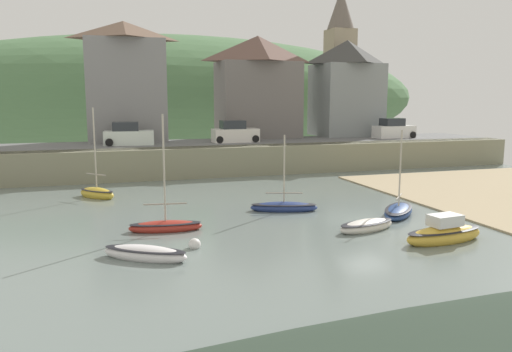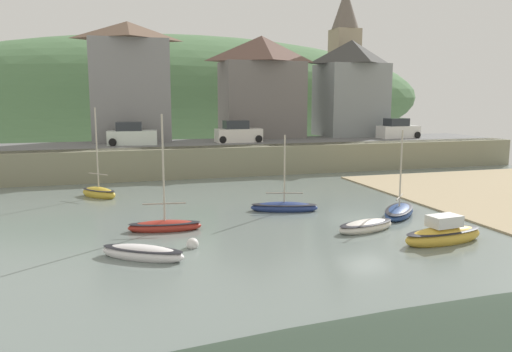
{
  "view_description": "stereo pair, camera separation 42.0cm",
  "coord_description": "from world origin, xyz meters",
  "px_view_note": "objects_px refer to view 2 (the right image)",
  "views": [
    {
      "loc": [
        -13.21,
        -23.15,
        6.37
      ],
      "look_at": [
        -5.17,
        2.6,
        2.17
      ],
      "focal_mm": 35.38,
      "sensor_mm": 36.0,
      "label": 1
    },
    {
      "loc": [
        -12.81,
        -23.27,
        6.37
      ],
      "look_at": [
        -5.17,
        2.6,
        2.17
      ],
      "focal_mm": 35.38,
      "sensor_mm": 36.0,
      "label": 2
    }
  ],
  "objects_px": {
    "rowboat_small_beached": "(399,211)",
    "parked_car_end_of_row": "(398,130)",
    "waterfront_building_centre": "(262,86)",
    "waterfront_building_right": "(351,87)",
    "mooring_buoy": "(192,244)",
    "church_with_spire": "(344,59)",
    "parked_car_by_wall": "(238,133)",
    "motorboat_with_cabin": "(444,235)",
    "sailboat_far_left": "(143,253)",
    "fishing_boat_green": "(99,192)",
    "sailboat_blue_trim": "(284,207)",
    "parked_car_near_slipway": "(132,135)",
    "sailboat_nearest_shore": "(165,225)",
    "sailboat_white_hull": "(366,226)",
    "waterfront_building_left": "(129,81)"
  },
  "relations": [
    {
      "from": "waterfront_building_left",
      "to": "parked_car_by_wall",
      "type": "xyz_separation_m",
      "value": [
        9.15,
        -4.5,
        -4.66
      ]
    },
    {
      "from": "church_with_spire",
      "to": "sailboat_far_left",
      "type": "xyz_separation_m",
      "value": [
        -24.64,
        -32.57,
        -10.41
      ]
    },
    {
      "from": "parked_car_by_wall",
      "to": "fishing_boat_green",
      "type": "bearing_deg",
      "value": -140.6
    },
    {
      "from": "waterfront_building_right",
      "to": "mooring_buoy",
      "type": "xyz_separation_m",
      "value": [
        -21.34,
        -27.66,
        -7.26
      ]
    },
    {
      "from": "rowboat_small_beached",
      "to": "parked_car_by_wall",
      "type": "xyz_separation_m",
      "value": [
        -3.83,
        20.38,
        2.98
      ]
    },
    {
      "from": "rowboat_small_beached",
      "to": "waterfront_building_centre",
      "type": "bearing_deg",
      "value": 42.35
    },
    {
      "from": "sailboat_far_left",
      "to": "fishing_boat_green",
      "type": "xyz_separation_m",
      "value": [
        -1.83,
        13.66,
        0.09
      ]
    },
    {
      "from": "sailboat_white_hull",
      "to": "mooring_buoy",
      "type": "distance_m",
      "value": 8.52
    },
    {
      "from": "sailboat_far_left",
      "to": "mooring_buoy",
      "type": "distance_m",
      "value": 2.34
    },
    {
      "from": "sailboat_far_left",
      "to": "sailboat_white_hull",
      "type": "xyz_separation_m",
      "value": [
        10.67,
        1.32,
        -0.01
      ]
    },
    {
      "from": "parked_car_near_slipway",
      "to": "parked_car_end_of_row",
      "type": "height_order",
      "value": "same"
    },
    {
      "from": "motorboat_with_cabin",
      "to": "rowboat_small_beached",
      "type": "bearing_deg",
      "value": 72.29
    },
    {
      "from": "motorboat_with_cabin",
      "to": "waterfront_building_left",
      "type": "bearing_deg",
      "value": 104.96
    },
    {
      "from": "parked_car_by_wall",
      "to": "parked_car_end_of_row",
      "type": "bearing_deg",
      "value": -1.59
    },
    {
      "from": "sailboat_far_left",
      "to": "sailboat_nearest_shore",
      "type": "bearing_deg",
      "value": 105.29
    },
    {
      "from": "waterfront_building_left",
      "to": "fishing_boat_green",
      "type": "xyz_separation_m",
      "value": [
        -2.83,
        -14.91,
        -7.55
      ]
    },
    {
      "from": "waterfront_building_centre",
      "to": "motorboat_with_cabin",
      "type": "distance_m",
      "value": 30.87
    },
    {
      "from": "waterfront_building_left",
      "to": "motorboat_with_cabin",
      "type": "bearing_deg",
      "value": -68.23
    },
    {
      "from": "parked_car_near_slipway",
      "to": "parked_car_by_wall",
      "type": "height_order",
      "value": "same"
    },
    {
      "from": "church_with_spire",
      "to": "parked_car_by_wall",
      "type": "distance_m",
      "value": 18.37
    },
    {
      "from": "waterfront_building_left",
      "to": "sailboat_white_hull",
      "type": "relative_size",
      "value": 3.11
    },
    {
      "from": "parked_car_near_slipway",
      "to": "mooring_buoy",
      "type": "bearing_deg",
      "value": -81.35
    },
    {
      "from": "rowboat_small_beached",
      "to": "parked_car_end_of_row",
      "type": "relative_size",
      "value": 1.15
    },
    {
      "from": "sailboat_blue_trim",
      "to": "parked_car_near_slipway",
      "type": "relative_size",
      "value": 1.05
    },
    {
      "from": "fishing_boat_green",
      "to": "rowboat_small_beached",
      "type": "bearing_deg",
      "value": 15.62
    },
    {
      "from": "waterfront_building_right",
      "to": "rowboat_small_beached",
      "type": "height_order",
      "value": "waterfront_building_right"
    },
    {
      "from": "mooring_buoy",
      "to": "parked_car_end_of_row",
      "type": "bearing_deg",
      "value": 43.58
    },
    {
      "from": "parked_car_by_wall",
      "to": "parked_car_end_of_row",
      "type": "relative_size",
      "value": 0.99
    },
    {
      "from": "motorboat_with_cabin",
      "to": "parked_car_end_of_row",
      "type": "xyz_separation_m",
      "value": [
        13.51,
        25.53,
        2.84
      ]
    },
    {
      "from": "waterfront_building_left",
      "to": "sailboat_blue_trim",
      "type": "height_order",
      "value": "waterfront_building_left"
    },
    {
      "from": "sailboat_nearest_shore",
      "to": "church_with_spire",
      "type": "bearing_deg",
      "value": 57.87
    },
    {
      "from": "parked_car_near_slipway",
      "to": "parked_car_end_of_row",
      "type": "distance_m",
      "value": 25.66
    },
    {
      "from": "waterfront_building_right",
      "to": "church_with_spire",
      "type": "height_order",
      "value": "church_with_spire"
    },
    {
      "from": "sailboat_blue_trim",
      "to": "parked_car_end_of_row",
      "type": "xyz_separation_m",
      "value": [
        18.18,
        17.58,
        2.97
      ]
    },
    {
      "from": "parked_car_end_of_row",
      "to": "mooring_buoy",
      "type": "xyz_separation_m",
      "value": [
        -24.34,
        -23.16,
        -3.05
      ]
    },
    {
      "from": "church_with_spire",
      "to": "parked_car_end_of_row",
      "type": "xyz_separation_m",
      "value": [
        1.85,
        -8.5,
        -7.43
      ]
    },
    {
      "from": "sailboat_far_left",
      "to": "fishing_boat_green",
      "type": "distance_m",
      "value": 13.79
    },
    {
      "from": "parked_car_by_wall",
      "to": "mooring_buoy",
      "type": "relative_size",
      "value": 7.83
    },
    {
      "from": "waterfront_building_centre",
      "to": "parked_car_end_of_row",
      "type": "relative_size",
      "value": 2.38
    },
    {
      "from": "church_with_spire",
      "to": "parked_car_near_slipway",
      "type": "height_order",
      "value": "church_with_spire"
    },
    {
      "from": "sailboat_blue_trim",
      "to": "parked_car_near_slipway",
      "type": "height_order",
      "value": "parked_car_near_slipway"
    },
    {
      "from": "fishing_boat_green",
      "to": "waterfront_building_centre",
      "type": "bearing_deg",
      "value": 91.63
    },
    {
      "from": "fishing_boat_green",
      "to": "parked_car_by_wall",
      "type": "height_order",
      "value": "fishing_boat_green"
    },
    {
      "from": "sailboat_blue_trim",
      "to": "mooring_buoy",
      "type": "distance_m",
      "value": 8.32
    },
    {
      "from": "motorboat_with_cabin",
      "to": "sailboat_nearest_shore",
      "type": "bearing_deg",
      "value": 147.62
    },
    {
      "from": "parked_car_end_of_row",
      "to": "mooring_buoy",
      "type": "height_order",
      "value": "parked_car_end_of_row"
    },
    {
      "from": "church_with_spire",
      "to": "sailboat_far_left",
      "type": "height_order",
      "value": "church_with_spire"
    },
    {
      "from": "waterfront_building_centre",
      "to": "fishing_boat_green",
      "type": "xyz_separation_m",
      "value": [
        -15.57,
        -14.91,
        -7.15
      ]
    },
    {
      "from": "sailboat_nearest_shore",
      "to": "parked_car_near_slipway",
      "type": "relative_size",
      "value": 1.36
    },
    {
      "from": "sailboat_far_left",
      "to": "sailboat_blue_trim",
      "type": "bearing_deg",
      "value": 71.25
    }
  ]
}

